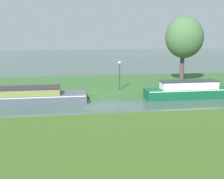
{
  "coord_description": "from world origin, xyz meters",
  "views": [
    {
      "loc": [
        -3.22,
        -23.12,
        5.77
      ],
      "look_at": [
        0.59,
        1.2,
        0.9
      ],
      "focal_mm": 50.63,
      "sensor_mm": 36.0,
      "label": 1
    }
  ],
  "objects_px": {
    "forest_narrowboat": "(191,91)",
    "willow_tree_left": "(184,38)",
    "slate_barge": "(24,97)",
    "mooring_post_near": "(188,86)",
    "lamp_post": "(119,71)"
  },
  "relations": [
    {
      "from": "willow_tree_left",
      "to": "lamp_post",
      "type": "height_order",
      "value": "willow_tree_left"
    },
    {
      "from": "lamp_post",
      "to": "mooring_post_near",
      "type": "relative_size",
      "value": 4.04
    },
    {
      "from": "slate_barge",
      "to": "mooring_post_near",
      "type": "relative_size",
      "value": 14.85
    },
    {
      "from": "forest_narrowboat",
      "to": "lamp_post",
      "type": "xyz_separation_m",
      "value": [
        -5.63,
        2.28,
        1.41
      ]
    },
    {
      "from": "willow_tree_left",
      "to": "mooring_post_near",
      "type": "height_order",
      "value": "willow_tree_left"
    },
    {
      "from": "forest_narrowboat",
      "to": "willow_tree_left",
      "type": "relative_size",
      "value": 1.23
    },
    {
      "from": "willow_tree_left",
      "to": "lamp_post",
      "type": "xyz_separation_m",
      "value": [
        -6.87,
        -2.77,
        -2.76
      ]
    },
    {
      "from": "forest_narrowboat",
      "to": "willow_tree_left",
      "type": "height_order",
      "value": "willow_tree_left"
    },
    {
      "from": "slate_barge",
      "to": "lamp_post",
      "type": "distance_m",
      "value": 8.26
    },
    {
      "from": "slate_barge",
      "to": "willow_tree_left",
      "type": "distance_m",
      "value": 16.08
    },
    {
      "from": "slate_barge",
      "to": "willow_tree_left",
      "type": "height_order",
      "value": "willow_tree_left"
    },
    {
      "from": "slate_barge",
      "to": "forest_narrowboat",
      "type": "xyz_separation_m",
      "value": [
        13.43,
        -0.0,
        0.06
      ]
    },
    {
      "from": "forest_narrowboat",
      "to": "mooring_post_near",
      "type": "relative_size",
      "value": 12.67
    },
    {
      "from": "willow_tree_left",
      "to": "lamp_post",
      "type": "relative_size",
      "value": 2.55
    },
    {
      "from": "forest_narrowboat",
      "to": "slate_barge",
      "type": "bearing_deg",
      "value": 180.0
    }
  ]
}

